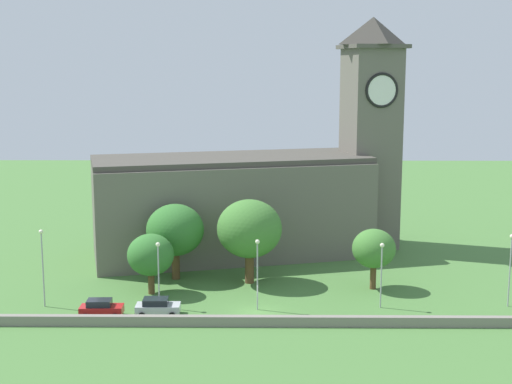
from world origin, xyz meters
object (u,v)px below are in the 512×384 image
(tree_by_tower, at_px, (249,229))
(tree_riverside_west, at_px, (151,255))
(streetlamp_central, at_px, (257,263))
(streetlamp_east_mid, at_px, (382,264))
(car_red, at_px, (101,308))
(streetlamp_west_end, at_px, (42,256))
(tree_churchyard, at_px, (175,230))
(streetlamp_east_end, at_px, (511,259))
(tree_riverside_east, at_px, (374,249))
(church, at_px, (257,192))
(car_silver, at_px, (157,307))
(streetlamp_west_mid, at_px, (158,264))

(tree_by_tower, bearing_deg, tree_riverside_west, -158.72)
(streetlamp_central, distance_m, streetlamp_east_mid, 12.19)
(car_red, distance_m, streetlamp_west_end, 8.13)
(tree_riverside_west, bearing_deg, tree_churchyard, 70.53)
(streetlamp_east_mid, xyz_separation_m, tree_riverside_west, (-23.33, 4.19, -0.24))
(streetlamp_east_end, bearing_deg, tree_riverside_east, 155.77)
(tree_riverside_west, bearing_deg, tree_riverside_east, 4.69)
(streetlamp_west_end, bearing_deg, car_red, -24.75)
(streetlamp_central, bearing_deg, tree_riverside_west, 156.22)
(streetlamp_central, bearing_deg, tree_by_tower, 96.03)
(car_red, xyz_separation_m, tree_riverside_east, (27.22, 9.02, 3.56))
(church, relative_size, tree_riverside_east, 6.18)
(tree_by_tower, bearing_deg, church, 86.67)
(church, bearing_deg, tree_riverside_west, -122.68)
(car_red, distance_m, tree_riverside_east, 28.89)
(streetlamp_east_end, bearing_deg, car_silver, -175.30)
(streetlamp_west_end, distance_m, tree_riverside_east, 34.05)
(streetlamp_west_end, distance_m, tree_churchyard, 15.32)
(streetlamp_east_mid, xyz_separation_m, tree_riverside_east, (0.17, 6.12, -0.00))
(church, xyz_separation_m, car_red, (-14.70, -24.21, -7.01))
(tree_by_tower, bearing_deg, tree_riverside_east, -8.79)
(streetlamp_west_mid, bearing_deg, streetlamp_east_mid, 0.42)
(car_silver, bearing_deg, tree_by_tower, 50.67)
(car_red, xyz_separation_m, streetlamp_west_mid, (5.16, 2.74, 3.61))
(church, height_order, tree_churchyard, church)
(car_red, relative_size, tree_riverside_east, 0.63)
(streetlamp_west_mid, xyz_separation_m, tree_riverside_west, (-1.44, 4.35, -0.27))
(tree_churchyard, distance_m, tree_riverside_east, 21.89)
(streetlamp_east_mid, relative_size, tree_by_tower, 0.70)
(streetlamp_west_mid, distance_m, tree_riverside_east, 22.94)
(streetlamp_central, height_order, tree_churchyard, tree_churchyard)
(church, height_order, car_silver, church)
(streetlamp_central, relative_size, tree_riverside_west, 1.10)
(streetlamp_central, relative_size, tree_riverside_east, 1.08)
(car_silver, distance_m, streetlamp_central, 10.46)
(church, bearing_deg, tree_by_tower, -93.33)
(tree_riverside_west, bearing_deg, streetlamp_west_mid, -71.69)
(car_silver, height_order, tree_by_tower, tree_by_tower)
(car_red, distance_m, streetlamp_east_end, 40.12)
(tree_riverside_west, bearing_deg, streetlamp_east_end, -5.90)
(tree_riverside_east, bearing_deg, tree_by_tower, 171.21)
(car_red, height_order, tree_riverside_west, tree_riverside_west)
(streetlamp_west_mid, height_order, tree_riverside_west, streetlamp_west_mid)
(streetlamp_west_mid, xyz_separation_m, tree_churchyard, (0.48, 9.79, 1.13))
(car_silver, bearing_deg, streetlamp_west_end, 168.49)
(streetlamp_east_mid, height_order, tree_riverside_east, streetlamp_east_mid)
(tree_riverside_east, bearing_deg, streetlamp_west_mid, -164.11)
(streetlamp_central, relative_size, tree_by_tower, 0.76)
(car_silver, distance_m, streetlamp_east_end, 34.82)
(streetlamp_east_mid, distance_m, tree_churchyard, 23.50)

